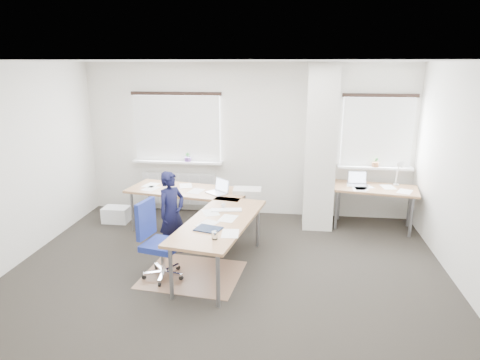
# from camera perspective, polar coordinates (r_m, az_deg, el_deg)

# --- Properties ---
(ground) EXTENTS (6.00, 6.00, 0.00)m
(ground) POSITION_cam_1_polar(r_m,az_deg,el_deg) (5.98, -1.79, -12.34)
(ground) COLOR black
(ground) RESTS_ON ground
(room_shell) EXTENTS (6.04, 5.04, 2.82)m
(room_shell) POSITION_cam_1_polar(r_m,az_deg,el_deg) (5.81, 0.55, 5.14)
(room_shell) COLOR beige
(room_shell) RESTS_ON ground
(floor_mat) EXTENTS (1.39, 1.22, 0.01)m
(floor_mat) POSITION_cam_1_polar(r_m,az_deg,el_deg) (5.98, -6.35, -12.41)
(floor_mat) COLOR #986F53
(floor_mat) RESTS_ON ground
(white_crate) EXTENTS (0.46, 0.32, 0.27)m
(white_crate) POSITION_cam_1_polar(r_m,az_deg,el_deg) (8.04, -16.15, -4.44)
(white_crate) COLOR white
(white_crate) RESTS_ON ground
(desk_main) EXTENTS (2.40, 2.98, 0.96)m
(desk_main) POSITION_cam_1_polar(r_m,az_deg,el_deg) (6.50, -4.61, -3.40)
(desk_main) COLOR olive
(desk_main) RESTS_ON ground
(desk_side) EXTENTS (1.50, 0.93, 1.22)m
(desk_side) POSITION_cam_1_polar(r_m,az_deg,el_deg) (7.65, 17.56, -1.26)
(desk_side) COLOR olive
(desk_side) RESTS_ON ground
(task_chair) EXTENTS (0.59, 0.57, 1.05)m
(task_chair) POSITION_cam_1_polar(r_m,az_deg,el_deg) (5.86, -10.58, -10.00)
(task_chair) COLOR navy
(task_chair) RESTS_ON ground
(person) EXTENTS (0.51, 0.56, 1.27)m
(person) POSITION_cam_1_polar(r_m,az_deg,el_deg) (6.38, -9.11, -4.44)
(person) COLOR black
(person) RESTS_ON ground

